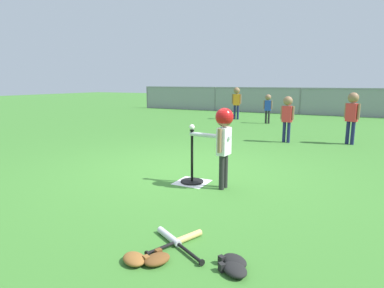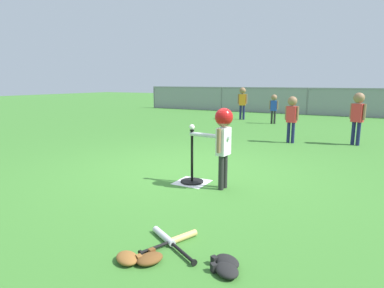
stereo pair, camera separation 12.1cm
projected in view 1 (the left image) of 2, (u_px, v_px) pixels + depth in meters
ground_plane at (188, 170)px, 5.29m from camera, size 60.00×60.00×0.00m
home_plate at (192, 182)px, 4.62m from camera, size 0.44×0.44×0.01m
batting_tee at (192, 174)px, 4.59m from camera, size 0.32×0.32×0.75m
baseball_on_tee at (192, 127)px, 4.47m from camera, size 0.07×0.07×0.07m
batter_child at (223, 132)px, 4.23m from camera, size 0.63×0.30×1.07m
fielder_near_left at (352, 111)px, 7.30m from camera, size 0.32×0.23×1.16m
fielder_deep_right at (287, 113)px, 7.55m from camera, size 0.32×0.21×1.07m
fielder_deep_center at (268, 105)px, 11.03m from camera, size 0.29×0.19×0.98m
fielder_near_right at (236, 99)px, 12.23m from camera, size 0.34×0.24×1.19m
spare_bat_silver at (173, 240)px, 2.88m from camera, size 0.63×0.39×0.06m
spare_bat_wood at (183, 239)px, 2.88m from camera, size 0.27×0.57×0.06m
glove_by_plate at (135, 259)px, 2.55m from camera, size 0.27×0.24×0.07m
glove_near_bats at (157, 259)px, 2.55m from camera, size 0.23×0.26×0.07m
glove_tossed_aside at (234, 261)px, 2.53m from camera, size 0.27×0.25×0.07m
glove_outfield_drop at (234, 269)px, 2.41m from camera, size 0.27×0.26×0.07m
outfield_fence at (300, 100)px, 14.18m from camera, size 16.06×0.06×1.15m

